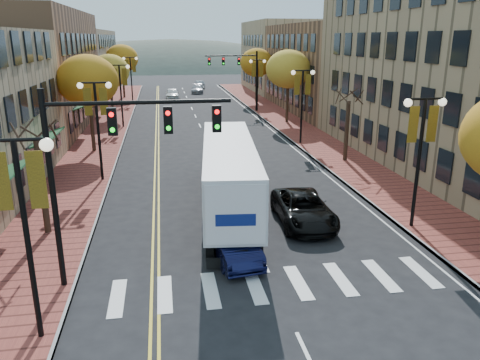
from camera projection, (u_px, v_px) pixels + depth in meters
name	position (u px, v px, depth m)	size (l,w,h in m)	color
ground	(289.00, 316.00, 14.94)	(200.00, 200.00, 0.00)	black
sidewalk_left	(106.00, 131.00, 44.15)	(4.00, 85.00, 0.15)	brown
sidewalk_right	(290.00, 125.00, 46.98)	(4.00, 85.00, 0.15)	brown
building_left_mid	(19.00, 70.00, 44.60)	(12.00, 24.00, 11.00)	brown
building_left_far	(68.00, 64.00, 68.40)	(12.00, 26.00, 9.50)	#9E8966
building_right_mid	(347.00, 68.00, 56.00)	(15.00, 24.00, 10.00)	brown
building_right_far	(296.00, 56.00, 76.60)	(15.00, 20.00, 11.00)	#9E8966
tree_left_a	(43.00, 187.00, 20.40)	(0.28, 0.28, 4.20)	#382619
tree_left_b	(88.00, 81.00, 34.56)	(4.48, 4.48, 7.21)	#382619
tree_left_c	(110.00, 71.00, 49.76)	(4.16, 4.16, 6.69)	#382619
tree_left_d	(122.00, 59.00, 66.58)	(4.61, 4.61, 7.42)	#382619
tree_right_b	(347.00, 131.00, 32.67)	(0.28, 0.28, 4.20)	#382619
tree_right_c	(288.00, 69.00, 46.82)	(4.48, 4.48, 7.21)	#382619
tree_right_d	(257.00, 63.00, 61.96)	(4.35, 4.35, 7.00)	#382619
lamp_left_a	(22.00, 203.00, 12.50)	(1.96, 0.36, 6.05)	black
lamp_left_b	(97.00, 112.00, 27.59)	(1.96, 0.36, 6.05)	black
lamp_left_c	(120.00, 83.00, 44.56)	(1.96, 0.36, 6.05)	black
lamp_left_d	(131.00, 71.00, 61.54)	(1.96, 0.36, 6.05)	black
lamp_right_a	(421.00, 138.00, 20.52)	(1.96, 0.36, 6.05)	black
lamp_right_b	(302.00, 92.00, 37.49)	(1.96, 0.36, 6.05)	black
lamp_right_c	(257.00, 75.00, 54.47)	(1.96, 0.36, 6.05)	black
traffic_mast_near	(109.00, 151.00, 15.46)	(6.10, 0.35, 7.00)	black
traffic_mast_far	(240.00, 70.00, 53.96)	(6.10, 0.34, 7.00)	black
semi_truck	(228.00, 168.00, 23.78)	(3.84, 14.87, 3.68)	black
navy_sedan	(232.00, 241.00, 18.73)	(1.50, 4.31, 1.42)	black
black_suv	(303.00, 209.00, 22.22)	(2.39, 5.18, 1.44)	black
car_far_white	(172.00, 94.00, 66.45)	(1.91, 4.75, 1.62)	white
car_far_silver	(197.00, 89.00, 74.38)	(1.85, 4.55, 1.32)	#9E9EA6
car_far_oncoming	(199.00, 84.00, 81.44)	(1.37, 3.93, 1.30)	#ACACB4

